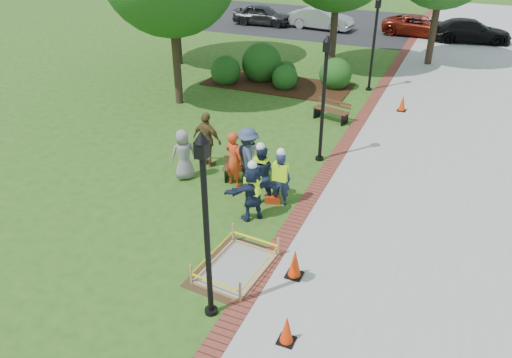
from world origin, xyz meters
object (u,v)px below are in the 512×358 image
at_px(bench_near, 245,174).
at_px(wet_concrete_pad, 236,262).
at_px(cone_front, 287,330).
at_px(hivis_worker_b, 280,177).
at_px(hivis_worker_a, 252,190).
at_px(hivis_worker_c, 260,172).
at_px(lamp_near, 206,216).

bearing_deg(bench_near, wet_concrete_pad, -68.53).
relative_size(cone_front, hivis_worker_b, 0.38).
distance_m(wet_concrete_pad, cone_front, 2.53).
bearing_deg(hivis_worker_b, hivis_worker_a, -112.43).
distance_m(hivis_worker_a, hivis_worker_c, 1.01).
bearing_deg(hivis_worker_c, lamp_near, -79.90).
height_order(bench_near, lamp_near, lamp_near).
bearing_deg(lamp_near, cone_front, -4.46).
relative_size(hivis_worker_a, hivis_worker_b, 1.00).
xyz_separation_m(wet_concrete_pad, bench_near, (-1.62, 4.11, 0.01)).
bearing_deg(lamp_near, hivis_worker_a, 100.01).
xyz_separation_m(lamp_near, hivis_worker_c, (-0.84, 4.74, -1.55)).
distance_m(bench_near, hivis_worker_a, 2.27).
bearing_deg(bench_near, hivis_worker_b, -30.16).
height_order(wet_concrete_pad, hivis_worker_b, hivis_worker_b).
height_order(wet_concrete_pad, cone_front, cone_front).
bearing_deg(wet_concrete_pad, hivis_worker_a, 103.79).
xyz_separation_m(hivis_worker_a, hivis_worker_b, (0.42, 1.03, -0.00)).
bearing_deg(hivis_worker_c, wet_concrete_pad, -77.25).
distance_m(lamp_near, hivis_worker_a, 4.12).
height_order(cone_front, hivis_worker_a, hivis_worker_a).
relative_size(bench_near, hivis_worker_c, 0.79).
distance_m(wet_concrete_pad, hivis_worker_a, 2.37).
height_order(hivis_worker_a, hivis_worker_b, hivis_worker_a).
relative_size(cone_front, hivis_worker_c, 0.37).
relative_size(wet_concrete_pad, cone_front, 3.56).
bearing_deg(bench_near, hivis_worker_a, -60.49).
xyz_separation_m(lamp_near, hivis_worker_b, (-0.24, 4.77, -1.58)).
distance_m(wet_concrete_pad, hivis_worker_b, 3.31).
bearing_deg(bench_near, cone_front, -58.73).
relative_size(wet_concrete_pad, bench_near, 1.66).
distance_m(cone_front, lamp_near, 2.79).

